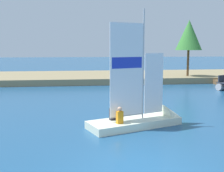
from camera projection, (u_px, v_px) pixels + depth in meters
ground_plane at (138, 168)px, 8.92m from camera, size 200.00×200.00×0.00m
shore_bank at (94, 77)px, 33.04m from camera, size 80.00×10.37×0.63m
shoreline_tree_left at (189, 35)px, 30.48m from camera, size 2.80×2.80×6.00m
sailboat at (151, 117)px, 14.03m from camera, size 5.25×3.19×6.05m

